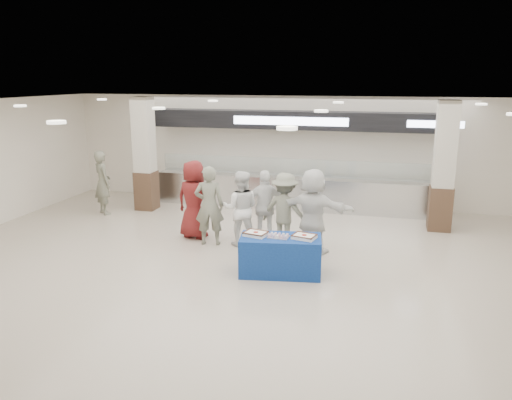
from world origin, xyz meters
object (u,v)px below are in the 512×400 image
(soldier_a, at_px, (209,206))
(chef_tall, at_px, (241,208))
(civilian_maroon, at_px, (194,200))
(civilian_white, at_px, (313,211))
(chef_short, at_px, (265,207))
(display_table, at_px, (280,255))
(sheet_cake_left, at_px, (256,233))
(sheet_cake_right, at_px, (304,236))
(soldier_bg, at_px, (103,183))
(cupcake_tray, at_px, (278,236))
(soldier_b, at_px, (285,210))

(soldier_a, distance_m, chef_tall, 0.71)
(civilian_maroon, xyz_separation_m, chef_tall, (1.21, -0.23, -0.07))
(civilian_white, bearing_deg, chef_tall, 5.39)
(civilian_maroon, relative_size, chef_short, 1.09)
(civilian_maroon, bearing_deg, civilian_white, -175.87)
(civilian_white, bearing_deg, display_table, 81.87)
(display_table, xyz_separation_m, sheet_cake_left, (-0.48, -0.04, 0.42))
(sheet_cake_right, xyz_separation_m, chef_tall, (-1.68, 1.46, 0.06))
(display_table, bearing_deg, sheet_cake_left, 175.67)
(chef_short, bearing_deg, soldier_a, 1.95)
(soldier_a, bearing_deg, chef_tall, 178.50)
(sheet_cake_right, height_order, soldier_bg, soldier_bg)
(civilian_maroon, height_order, chef_tall, civilian_maroon)
(sheet_cake_right, bearing_deg, cupcake_tray, -173.98)
(soldier_a, height_order, soldier_bg, soldier_a)
(sheet_cake_left, bearing_deg, cupcake_tray, 1.12)
(cupcake_tray, distance_m, civilian_white, 1.50)
(sheet_cake_left, distance_m, soldier_b, 1.66)
(display_table, distance_m, soldier_bg, 6.48)
(display_table, xyz_separation_m, cupcake_tray, (-0.04, -0.03, 0.41))
(civilian_maroon, distance_m, chef_tall, 1.23)
(soldier_b, distance_m, civilian_white, 0.70)
(chef_short, distance_m, civilian_white, 1.20)
(cupcake_tray, relative_size, civilian_white, 0.22)
(cupcake_tray, relative_size, civilian_maroon, 0.22)
(chef_short, xyz_separation_m, soldier_bg, (-4.95, 1.31, 0.04))
(sheet_cake_left, relative_size, soldier_a, 0.27)
(sheet_cake_left, relative_size, cupcake_tray, 1.19)
(chef_tall, height_order, soldier_b, chef_tall)
(display_table, distance_m, cupcake_tray, 0.41)
(display_table, xyz_separation_m, civilian_maroon, (-2.44, 1.71, 0.55))
(civilian_maroon, bearing_deg, sheet_cake_right, 160.19)
(display_table, relative_size, soldier_a, 0.85)
(soldier_bg, bearing_deg, sheet_cake_right, -168.56)
(cupcake_tray, distance_m, soldier_b, 1.65)
(soldier_a, distance_m, civilian_white, 2.34)
(sheet_cake_left, bearing_deg, soldier_b, 81.74)
(sheet_cake_left, bearing_deg, display_table, 4.54)
(soldier_a, bearing_deg, sheet_cake_left, 123.00)
(civilian_maroon, distance_m, soldier_b, 2.20)
(soldier_b, bearing_deg, sheet_cake_left, 94.20)
(sheet_cake_right, xyz_separation_m, soldier_b, (-0.70, 1.58, 0.05))
(soldier_a, relative_size, chef_tall, 1.06)
(sheet_cake_right, distance_m, chef_tall, 2.23)
(chef_tall, xyz_separation_m, soldier_bg, (-4.45, 1.59, 0.03))
(soldier_a, bearing_deg, sheet_cake_right, 137.68)
(display_table, bearing_deg, soldier_a, 136.37)
(chef_tall, distance_m, chef_short, 0.58)
(sheet_cake_right, height_order, chef_tall, chef_tall)
(sheet_cake_right, xyz_separation_m, civilian_white, (-0.04, 1.37, 0.14))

